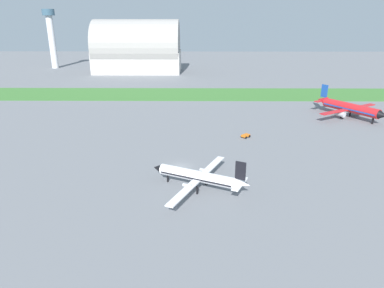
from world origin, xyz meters
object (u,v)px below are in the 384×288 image
baggage_cart_near_gate (246,136)px  airplane_foreground_turboprop (199,176)px  airplane_parked_jet_far (349,108)px  control_tower (51,34)px

baggage_cart_near_gate → airplane_foreground_turboprop: bearing=22.2°
airplane_parked_jet_far → baggage_cart_near_gate: (-38.25, -21.72, -2.92)m
airplane_parked_jet_far → control_tower: (-150.08, 126.54, 19.00)m
control_tower → airplane_foreground_turboprop: bearing=-61.4°
airplane_parked_jet_far → baggage_cart_near_gate: 44.08m
airplane_parked_jet_far → airplane_foreground_turboprop: size_ratio=1.07×
airplane_foreground_turboprop → baggage_cart_near_gate: airplane_foreground_turboprop is taller
airplane_parked_jet_far → baggage_cart_near_gate: bearing=-92.0°
airplane_parked_jet_far → baggage_cart_near_gate: airplane_parked_jet_far is taller
baggage_cart_near_gate → control_tower: size_ratio=0.08×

